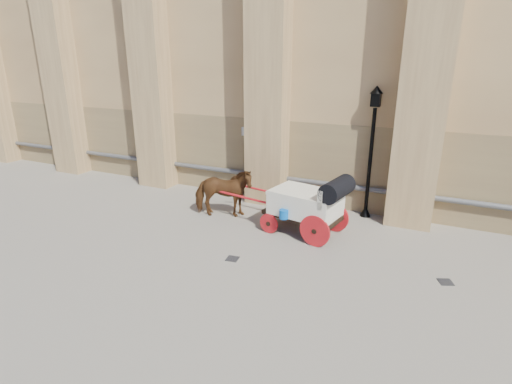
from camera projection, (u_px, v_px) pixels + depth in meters
The scene contains 6 objects.
ground at pixel (248, 245), 11.51m from camera, with size 90.00×90.00×0.00m, color slate.
horse at pixel (223, 193), 13.31m from camera, with size 0.92×2.01×1.70m, color brown.
carriage at pixel (310, 202), 11.91m from camera, with size 4.49×1.93×1.91m.
street_lamp at pixel (371, 150), 12.88m from camera, with size 0.40×0.40×4.32m.
drain_grate_near at pixel (232, 259), 10.72m from camera, with size 0.32×0.32×0.01m, color black.
drain_grate_far at pixel (446, 282), 9.62m from camera, with size 0.32×0.32×0.01m, color black.
Camera 1 is at (4.61, -9.33, 5.16)m, focal length 28.00 mm.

